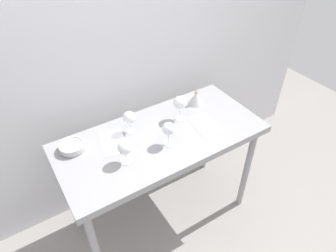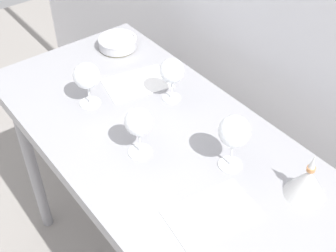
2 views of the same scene
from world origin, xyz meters
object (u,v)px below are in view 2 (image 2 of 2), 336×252
object	(u,v)px
wine_glass_far_right	(234,132)
tasting_sheet_upper	(137,83)
wine_glass_near_left	(87,77)
wine_glass_near_center	(139,123)
wine_glass_far_left	(172,72)
tasting_sheet_lower	(212,213)
decanter_funnel	(307,182)
tasting_bowl	(118,42)

from	to	relation	value
wine_glass_far_right	tasting_sheet_upper	xyz separation A→B (m)	(-0.51, 0.02, -0.13)
wine_glass_near_left	tasting_sheet_upper	distance (m)	0.22
wine_glass_near_center	wine_glass_far_left	bearing A→B (deg)	122.28
tasting_sheet_lower	decanter_funnel	bearing A→B (deg)	75.59
wine_glass_near_left	decanter_funnel	size ratio (longest dim) A/B	1.08
wine_glass_far_left	decanter_funnel	distance (m)	0.57
wine_glass_far_left	tasting_sheet_lower	distance (m)	0.53
tasting_bowl	tasting_sheet_upper	bearing A→B (deg)	-17.31
wine_glass_near_center	tasting_bowl	size ratio (longest dim) A/B	1.05
tasting_sheet_lower	decanter_funnel	size ratio (longest dim) A/B	1.61
wine_glass_far_left	wine_glass_near_center	distance (m)	0.29
wine_glass_near_center	tasting_sheet_upper	world-z (taller)	wine_glass_near_center
wine_glass_far_right	tasting_sheet_upper	size ratio (longest dim) A/B	0.79
tasting_sheet_lower	wine_glass_near_center	bearing A→B (deg)	-168.37
wine_glass_far_right	wine_glass_near_left	bearing A→B (deg)	-160.66
wine_glass_near_left	tasting_sheet_upper	size ratio (longest dim) A/B	0.70
wine_glass_near_left	tasting_sheet_upper	bearing A→B (deg)	89.28
wine_glass_near_center	tasting_sheet_lower	distance (m)	0.33
wine_glass_far_right	tasting_sheet_upper	world-z (taller)	wine_glass_far_right
wine_glass_near_left	tasting_sheet_lower	bearing A→B (deg)	1.52
wine_glass_near_left	decanter_funnel	xyz separation A→B (m)	(0.72, 0.27, -0.06)
wine_glass_far_left	wine_glass_near_center	size ratio (longest dim) A/B	0.96
tasting_bowl	wine_glass_far_left	bearing A→B (deg)	-4.66
decanter_funnel	tasting_sheet_upper	bearing A→B (deg)	-174.37
wine_glass_far_left	tasting_sheet_upper	xyz separation A→B (m)	(-0.15, -0.04, -0.11)
wine_glass_far_left	wine_glass_far_right	size ratio (longest dim) A/B	0.87
tasting_sheet_upper	wine_glass_near_center	bearing A→B (deg)	-20.70
wine_glass_far_right	wine_glass_near_center	bearing A→B (deg)	-138.95
wine_glass_far_right	wine_glass_near_center	world-z (taller)	wine_glass_far_right
wine_glass_far_left	decanter_funnel	bearing A→B (deg)	2.59
tasting_sheet_lower	tasting_bowl	distance (m)	0.90
wine_glass_near_left	wine_glass_far_right	size ratio (longest dim) A/B	0.88
wine_glass_near_center	tasting_sheet_upper	size ratio (longest dim) A/B	0.71
wine_glass_far_left	tasting_sheet_lower	size ratio (longest dim) A/B	0.66
wine_glass_near_left	wine_glass_far_left	size ratio (longest dim) A/B	1.01
tasting_sheet_upper	decanter_funnel	bearing A→B (deg)	18.20
wine_glass_near_left	tasting_sheet_lower	world-z (taller)	wine_glass_near_left
wine_glass_far_left	wine_glass_far_right	bearing A→B (deg)	-9.60
wine_glass_far_right	wine_glass_near_center	size ratio (longest dim) A/B	1.11
wine_glass_far_left	decanter_funnel	size ratio (longest dim) A/B	1.07
tasting_sheet_upper	decanter_funnel	world-z (taller)	decanter_funnel
tasting_sheet_lower	tasting_bowl	size ratio (longest dim) A/B	1.53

